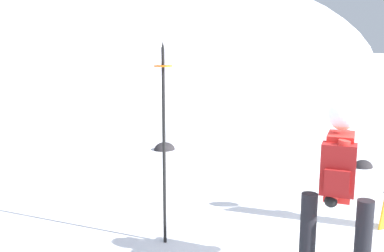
% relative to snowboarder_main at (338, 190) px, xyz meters
% --- Properties ---
extents(ridge_peak_main, '(36.96, 33.26, 16.09)m').
position_rel_snowboarder_main_xyz_m(ridge_peak_main, '(10.92, 29.88, -0.92)').
color(ridge_peak_main, white).
rests_on(ridge_peak_main, ground).
extents(snowboarder_main, '(1.26, 1.49, 1.71)m').
position_rel_snowboarder_main_xyz_m(snowboarder_main, '(0.00, 0.00, 0.00)').
color(snowboarder_main, '#23B7A3').
rests_on(snowboarder_main, ground).
extents(piste_marker_near, '(0.20, 0.20, 2.23)m').
position_rel_snowboarder_main_xyz_m(piste_marker_near, '(-0.95, 1.56, 0.34)').
color(piste_marker_near, black).
rests_on(piste_marker_near, ground).
extents(rock_dark, '(0.38, 0.32, 0.26)m').
position_rel_snowboarder_main_xyz_m(rock_dark, '(3.58, 2.60, -0.92)').
color(rock_dark, '#282628').
rests_on(rock_dark, ground).
extents(rock_mid, '(0.46, 0.39, 0.33)m').
position_rel_snowboarder_main_xyz_m(rock_mid, '(0.98, 5.62, -0.92)').
color(rock_mid, '#282628').
rests_on(rock_mid, ground).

